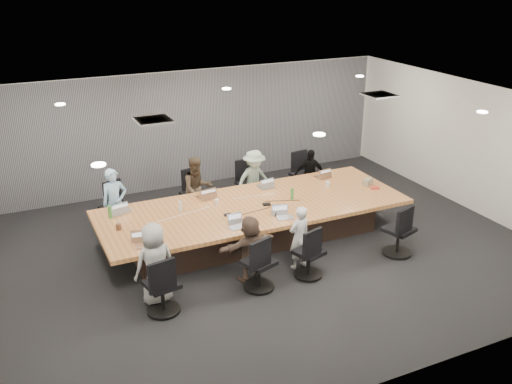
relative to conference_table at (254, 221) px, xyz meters
name	(u,v)px	position (x,y,z in m)	size (l,w,h in m)	color
floor	(265,250)	(0.00, -0.50, -0.40)	(10.00, 8.00, 0.00)	black
ceiling	(266,106)	(0.00, -0.50, 2.40)	(10.00, 8.00, 0.00)	white
wall_back	(193,128)	(0.00, 3.50, 1.00)	(10.00, 2.80, 0.00)	silver
wall_front	(406,287)	(0.00, -4.50, 1.00)	(10.00, 2.80, 0.00)	silver
wall_right	(472,147)	(5.00, -0.50, 1.00)	(8.00, 2.80, 0.00)	silver
curtain	(194,129)	(0.00, 3.42, 1.00)	(9.80, 0.04, 2.80)	slate
conference_table	(254,221)	(0.00, 0.00, 0.00)	(6.00, 2.20, 0.74)	#36261E
chair_0	(113,211)	(-2.41, 1.70, -0.03)	(0.50, 0.50, 0.74)	black
chair_1	(193,197)	(-0.68, 1.70, -0.02)	(0.51, 0.51, 0.76)	black
chair_2	(248,188)	(0.63, 1.70, -0.01)	(0.53, 0.53, 0.79)	black
chair_3	(302,178)	(2.03, 1.70, 0.00)	(0.54, 0.54, 0.80)	black
chair_4	(162,289)	(-2.35, -1.70, 0.01)	(0.56, 0.56, 0.83)	black
chair_5	(259,267)	(-0.69, -1.70, 0.01)	(0.55, 0.55, 0.82)	black
chair_6	(309,256)	(0.26, -1.70, -0.01)	(0.53, 0.53, 0.78)	black
chair_7	(398,234)	(2.19, -1.70, 0.03)	(0.58, 0.58, 0.85)	black
person_0	(115,203)	(-2.41, 1.35, 0.30)	(0.51, 0.34, 1.40)	#93C0E3
laptop_0	(121,211)	(-2.41, 0.80, 0.35)	(0.35, 0.24, 0.02)	#B2B2B7
person_1	(197,189)	(-0.68, 1.35, 0.30)	(0.68, 0.53, 1.40)	#3D3124
laptop_1	(207,196)	(-0.68, 0.80, 0.35)	(0.36, 0.24, 0.02)	#8C6647
person_2	(254,180)	(0.63, 1.35, 0.28)	(0.88, 0.51, 1.37)	gray
laptop_2	(265,186)	(0.63, 0.80, 0.35)	(0.32, 0.22, 0.02)	#B2B2B7
person_3	(310,175)	(2.03, 1.35, 0.20)	(0.70, 0.29, 1.20)	black
laptop_3	(322,176)	(2.03, 0.80, 0.35)	(0.31, 0.21, 0.02)	#8C6647
person_4	(155,263)	(-2.35, -1.35, 0.28)	(0.67, 0.44, 1.37)	#9C9C9C
laptop_4	(146,245)	(-2.35, -0.80, 0.35)	(0.32, 0.22, 0.02)	#8C6647
person_5	(250,248)	(-0.69, -1.35, 0.19)	(1.10, 0.35, 1.18)	brown
laptop_5	(237,227)	(-0.69, -0.80, 0.35)	(0.28, 0.19, 0.02)	#B2B2B7
person_6	(299,237)	(0.26, -1.35, 0.19)	(0.43, 0.28, 1.19)	silver
laptop_6	(285,218)	(0.26, -0.80, 0.35)	(0.31, 0.21, 0.02)	#B2B2B7
bottle_green_left	(110,212)	(-2.65, 0.58, 0.46)	(0.07, 0.07, 0.24)	#3A8637
bottle_green_right	(292,194)	(0.82, -0.05, 0.45)	(0.06, 0.06, 0.23)	#3A8637
bottle_clear	(180,207)	(-1.39, 0.31, 0.44)	(0.06, 0.06, 0.20)	silver
cup_white_far	(217,202)	(-0.63, 0.36, 0.39)	(0.08, 0.08, 0.10)	white
cup_white_near	(328,184)	(1.83, 0.25, 0.39)	(0.08, 0.08, 0.10)	white
mug_brown	(119,227)	(-2.62, 0.02, 0.40)	(0.10, 0.10, 0.12)	brown
mic_left	(228,215)	(-0.65, -0.24, 0.35)	(0.14, 0.09, 0.03)	black
mic_right	(267,204)	(0.23, -0.10, 0.35)	(0.15, 0.10, 0.03)	black
stapler	(278,214)	(0.21, -0.63, 0.37)	(0.17, 0.04, 0.06)	black
canvas_bag	(368,182)	(2.65, -0.02, 0.40)	(0.23, 0.14, 0.12)	gray
snack_packet	(375,188)	(2.65, -0.28, 0.36)	(0.17, 0.12, 0.04)	red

